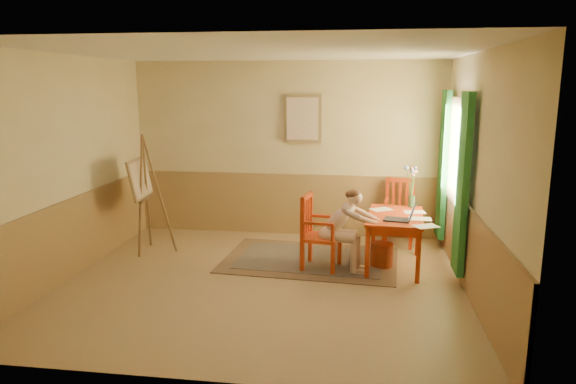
# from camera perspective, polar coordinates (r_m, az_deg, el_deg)

# --- Properties ---
(room) EXTENTS (5.04, 4.54, 2.84)m
(room) POSITION_cam_1_polar(r_m,az_deg,el_deg) (6.26, -2.97, 2.20)
(room) COLOR tan
(room) RESTS_ON ground
(wainscot) EXTENTS (5.00, 4.50, 1.00)m
(wainscot) POSITION_cam_1_polar(r_m,az_deg,el_deg) (7.22, -1.70, -3.83)
(wainscot) COLOR tan
(wainscot) RESTS_ON room
(window) EXTENTS (0.12, 2.01, 2.20)m
(window) POSITION_cam_1_polar(r_m,az_deg,el_deg) (7.35, 17.64, 2.64)
(window) COLOR white
(window) RESTS_ON room
(wall_portrait) EXTENTS (0.60, 0.05, 0.76)m
(wall_portrait) POSITION_cam_1_polar(r_m,az_deg,el_deg) (8.33, 1.60, 8.02)
(wall_portrait) COLOR #94784B
(wall_portrait) RESTS_ON room
(rug) EXTENTS (2.51, 1.76, 0.02)m
(rug) POSITION_cam_1_polar(r_m,az_deg,el_deg) (7.42, 2.45, -7.36)
(rug) COLOR #8C7251
(rug) RESTS_ON room
(table) EXTENTS (0.83, 1.26, 0.72)m
(table) POSITION_cam_1_polar(r_m,az_deg,el_deg) (7.13, 11.61, -3.18)
(table) COLOR red
(table) RESTS_ON room
(chair_left) EXTENTS (0.53, 0.52, 1.01)m
(chair_left) POSITION_cam_1_polar(r_m,az_deg,el_deg) (6.96, 3.27, -4.40)
(chair_left) COLOR red
(chair_left) RESTS_ON room
(chair_back) EXTENTS (0.50, 0.51, 1.01)m
(chair_back) POSITION_cam_1_polar(r_m,az_deg,el_deg) (8.20, 12.02, -2.17)
(chair_back) COLOR red
(chair_back) RESTS_ON room
(figure) EXTENTS (0.85, 0.43, 1.11)m
(figure) POSITION_cam_1_polar(r_m,az_deg,el_deg) (6.87, 6.08, -3.72)
(figure) COLOR beige
(figure) RESTS_ON room
(laptop) EXTENTS (0.43, 0.31, 0.24)m
(laptop) POSITION_cam_1_polar(r_m,az_deg,el_deg) (6.82, 12.35, -2.70)
(laptop) COLOR #1E2338
(laptop) RESTS_ON table
(papers) EXTENTS (0.87, 1.14, 0.00)m
(papers) POSITION_cam_1_polar(r_m,az_deg,el_deg) (7.07, 13.16, -2.60)
(papers) COLOR white
(papers) RESTS_ON table
(vase) EXTENTS (0.21, 0.30, 0.59)m
(vase) POSITION_cam_1_polar(r_m,az_deg,el_deg) (7.59, 13.36, 0.43)
(vase) COLOR #3F724C
(vase) RESTS_ON table
(wastebasket) EXTENTS (0.35, 0.35, 0.32)m
(wastebasket) POSITION_cam_1_polar(r_m,az_deg,el_deg) (7.23, 10.18, -6.78)
(wastebasket) COLOR #BE4F2A
(wastebasket) RESTS_ON room
(easel) EXTENTS (0.61, 0.78, 1.74)m
(easel) POSITION_cam_1_polar(r_m,az_deg,el_deg) (7.86, -15.62, 0.96)
(easel) COLOR brown
(easel) RESTS_ON room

